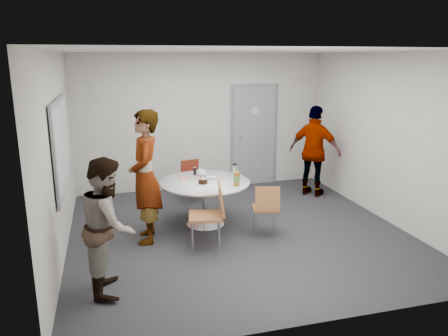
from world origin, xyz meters
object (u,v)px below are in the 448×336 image
object	(u,v)px
door	(254,136)
chair_near_left	(212,209)
person_left	(109,225)
person_right	(315,151)
person_main	(145,177)
table	(206,188)
chair_near_right	(266,205)
whiteboard	(61,145)
chair_far	(192,177)

from	to	relation	value
door	chair_near_left	size ratio (longest dim) A/B	2.24
person_left	person_right	bearing A→B (deg)	-52.40
person_main	chair_near_left	bearing A→B (deg)	62.39
table	person_right	bearing A→B (deg)	23.00
table	person_right	world-z (taller)	person_right
table	person_main	distance (m)	1.07
person_left	door	bearing A→B (deg)	-35.57
person_right	person_main	bearing A→B (deg)	70.46
chair_near_right	person_main	distance (m)	1.82
table	chair_near_right	world-z (taller)	table
whiteboard	chair_near_left	xyz separation A→B (m)	(1.94, -0.69, -0.87)
door	whiteboard	xyz separation A→B (m)	(-3.56, -2.28, 0.42)
table	person_main	size ratio (longest dim) A/B	0.73
chair_near_left	person_left	xyz separation A→B (m)	(-1.38, -0.75, 0.20)
whiteboard	chair_near_right	size ratio (longest dim) A/B	2.39
chair_far	person_main	size ratio (longest dim) A/B	0.41
table	whiteboard	bearing A→B (deg)	-174.84
door	chair_near_left	xyz separation A→B (m)	(-1.62, -2.97, -0.45)
chair_near_right	person_right	size ratio (longest dim) A/B	0.46
chair_far	person_right	bearing A→B (deg)	159.67
chair_near_left	person_left	world-z (taller)	person_left
table	person_left	bearing A→B (deg)	-132.61
whiteboard	person_main	world-z (taller)	whiteboard
whiteboard	table	bearing A→B (deg)	5.16
person_main	whiteboard	bearing A→B (deg)	-92.74
whiteboard	table	world-z (taller)	whiteboard
person_right	table	bearing A→B (deg)	71.56
person_main	person_right	xyz separation A→B (m)	(3.32, 1.33, -0.09)
chair_far	person_left	bearing A→B (deg)	48.30
table	person_left	distance (m)	2.22
chair_near_right	chair_far	size ratio (longest dim) A/B	1.02
chair_near_right	person_left	size ratio (longest dim) A/B	0.51
person_main	person_left	bearing A→B (deg)	-17.45
door	person_left	bearing A→B (deg)	-128.87
person_right	door	bearing A→B (deg)	-3.66
table	chair_near_left	bearing A→B (deg)	-97.49
chair_near_right	chair_far	distance (m)	2.04
table	chair_near_right	xyz separation A→B (m)	(0.77, -0.64, -0.15)
chair_near_right	person_left	distance (m)	2.49
person_right	whiteboard	bearing A→B (deg)	63.59
chair_near_left	chair_near_right	size ratio (longest dim) A/B	1.19
door	person_right	xyz separation A→B (m)	(0.85, -1.10, -0.16)
whiteboard	chair_near_right	world-z (taller)	whiteboard
person_main	person_right	world-z (taller)	person_main
door	table	size ratio (longest dim) A/B	1.51
chair_near_left	chair_far	size ratio (longest dim) A/B	1.22
door	person_left	xyz separation A→B (m)	(-3.00, -3.73, -0.24)
door	chair_far	bearing A→B (deg)	-150.59
whiteboard	person_right	size ratio (longest dim) A/B	1.09
whiteboard	door	bearing A→B (deg)	32.66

